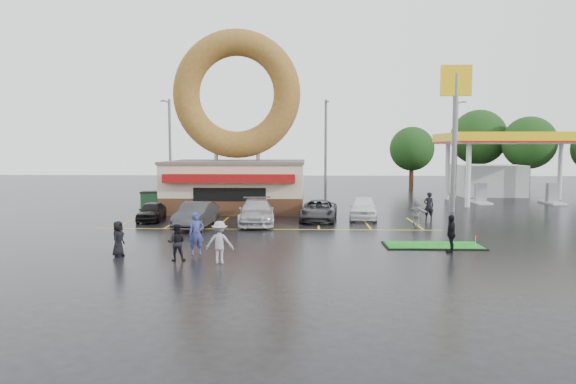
{
  "coord_description": "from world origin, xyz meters",
  "views": [
    {
      "loc": [
        2.28,
        -25.79,
        4.72
      ],
      "look_at": [
        1.23,
        2.99,
        2.2
      ],
      "focal_mm": 32.0,
      "sensor_mm": 36.0,
      "label": 1
    }
  ],
  "objects_px": {
    "person_blue": "(196,234)",
    "putting_green": "(433,245)",
    "streetlight_right": "(456,147)",
    "streetlight_mid": "(326,147)",
    "car_black": "(152,211)",
    "dumpster": "(154,201)",
    "car_dgrey": "(196,215)",
    "gas_station": "(504,159)",
    "donut_shop": "(237,151)",
    "shell_sign": "(455,110)",
    "car_white": "(363,207)",
    "person_cameraman": "(451,234)",
    "car_silver": "(256,212)",
    "car_grey": "(319,210)",
    "streetlight_left": "(170,147)"
  },
  "relations": [
    {
      "from": "streetlight_mid",
      "to": "streetlight_right",
      "type": "xyz_separation_m",
      "value": [
        12.0,
        1.0,
        0.0
      ]
    },
    {
      "from": "streetlight_mid",
      "to": "car_black",
      "type": "relative_size",
      "value": 2.47
    },
    {
      "from": "shell_sign",
      "to": "streetlight_right",
      "type": "xyz_separation_m",
      "value": [
        3.0,
        9.92,
        -2.6
      ]
    },
    {
      "from": "streetlight_right",
      "to": "car_silver",
      "type": "height_order",
      "value": "streetlight_right"
    },
    {
      "from": "streetlight_right",
      "to": "putting_green",
      "type": "distance_m",
      "value": 24.96
    },
    {
      "from": "car_dgrey",
      "to": "gas_station",
      "type": "bearing_deg",
      "value": 40.26
    },
    {
      "from": "shell_sign",
      "to": "person_cameraman",
      "type": "bearing_deg",
      "value": -105.95
    },
    {
      "from": "gas_station",
      "to": "shell_sign",
      "type": "height_order",
      "value": "shell_sign"
    },
    {
      "from": "car_white",
      "to": "car_black",
      "type": "bearing_deg",
      "value": -167.04
    },
    {
      "from": "streetlight_right",
      "to": "car_grey",
      "type": "height_order",
      "value": "streetlight_right"
    },
    {
      "from": "car_black",
      "to": "putting_green",
      "type": "height_order",
      "value": "car_black"
    },
    {
      "from": "gas_station",
      "to": "streetlight_right",
      "type": "relative_size",
      "value": 1.52
    },
    {
      "from": "car_white",
      "to": "person_cameraman",
      "type": "relative_size",
      "value": 2.61
    },
    {
      "from": "donut_shop",
      "to": "car_silver",
      "type": "xyz_separation_m",
      "value": [
        2.2,
        -7.62,
        -3.7
      ]
    },
    {
      "from": "streetlight_right",
      "to": "car_white",
      "type": "height_order",
      "value": "streetlight_right"
    },
    {
      "from": "car_dgrey",
      "to": "person_blue",
      "type": "relative_size",
      "value": 2.47
    },
    {
      "from": "streetlight_mid",
      "to": "car_black",
      "type": "bearing_deg",
      "value": -128.92
    },
    {
      "from": "streetlight_mid",
      "to": "putting_green",
      "type": "height_order",
      "value": "streetlight_mid"
    },
    {
      "from": "dumpster",
      "to": "putting_green",
      "type": "xyz_separation_m",
      "value": [
        17.64,
        -13.82,
        -0.61
      ]
    },
    {
      "from": "car_black",
      "to": "car_dgrey",
      "type": "height_order",
      "value": "car_dgrey"
    },
    {
      "from": "streetlight_left",
      "to": "dumpster",
      "type": "relative_size",
      "value": 5.0
    },
    {
      "from": "donut_shop",
      "to": "dumpster",
      "type": "relative_size",
      "value": 7.5
    },
    {
      "from": "streetlight_left",
      "to": "person_cameraman",
      "type": "distance_m",
      "value": 29.73
    },
    {
      "from": "streetlight_left",
      "to": "person_blue",
      "type": "relative_size",
      "value": 4.85
    },
    {
      "from": "donut_shop",
      "to": "streetlight_left",
      "type": "bearing_deg",
      "value": 135.22
    },
    {
      "from": "donut_shop",
      "to": "person_cameraman",
      "type": "xyz_separation_m",
      "value": [
        11.77,
        -15.78,
        -3.61
      ]
    },
    {
      "from": "shell_sign",
      "to": "streetlight_left",
      "type": "height_order",
      "value": "shell_sign"
    },
    {
      "from": "donut_shop",
      "to": "streetlight_mid",
      "type": "xyz_separation_m",
      "value": [
        7.0,
        7.95,
        0.32
      ]
    },
    {
      "from": "putting_green",
      "to": "car_white",
      "type": "bearing_deg",
      "value": 103.79
    },
    {
      "from": "dumpster",
      "to": "person_blue",
      "type": "bearing_deg",
      "value": -76.16
    },
    {
      "from": "donut_shop",
      "to": "car_silver",
      "type": "distance_m",
      "value": 8.76
    },
    {
      "from": "car_silver",
      "to": "car_grey",
      "type": "height_order",
      "value": "car_silver"
    },
    {
      "from": "car_silver",
      "to": "car_white",
      "type": "xyz_separation_m",
      "value": [
        6.84,
        2.65,
        -0.0
      ]
    },
    {
      "from": "car_silver",
      "to": "donut_shop",
      "type": "bearing_deg",
      "value": 101.48
    },
    {
      "from": "person_cameraman",
      "to": "dumpster",
      "type": "relative_size",
      "value": 0.95
    },
    {
      "from": "donut_shop",
      "to": "streetlight_mid",
      "type": "relative_size",
      "value": 1.5
    },
    {
      "from": "donut_shop",
      "to": "streetlight_right",
      "type": "distance_m",
      "value": 21.0
    },
    {
      "from": "car_dgrey",
      "to": "person_blue",
      "type": "xyz_separation_m",
      "value": [
        1.62,
        -7.41,
        0.17
      ]
    },
    {
      "from": "shell_sign",
      "to": "car_white",
      "type": "relative_size",
      "value": 2.39
    },
    {
      "from": "gas_station",
      "to": "car_dgrey",
      "type": "bearing_deg",
      "value": -144.66
    },
    {
      "from": "person_blue",
      "to": "putting_green",
      "type": "bearing_deg",
      "value": -9.6
    },
    {
      "from": "person_blue",
      "to": "person_cameraman",
      "type": "distance_m",
      "value": 11.36
    },
    {
      "from": "car_white",
      "to": "donut_shop",
      "type": "bearing_deg",
      "value": 157.85
    },
    {
      "from": "donut_shop",
      "to": "streetlight_right",
      "type": "height_order",
      "value": "donut_shop"
    },
    {
      "from": "dumpster",
      "to": "gas_station",
      "type": "bearing_deg",
      "value": 7.26
    },
    {
      "from": "donut_shop",
      "to": "car_white",
      "type": "height_order",
      "value": "donut_shop"
    },
    {
      "from": "car_grey",
      "to": "shell_sign",
      "type": "bearing_deg",
      "value": 32.31
    },
    {
      "from": "gas_station",
      "to": "streetlight_left",
      "type": "relative_size",
      "value": 1.52
    },
    {
      "from": "dumpster",
      "to": "putting_green",
      "type": "distance_m",
      "value": 22.41
    },
    {
      "from": "streetlight_left",
      "to": "car_black",
      "type": "relative_size",
      "value": 2.47
    }
  ]
}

